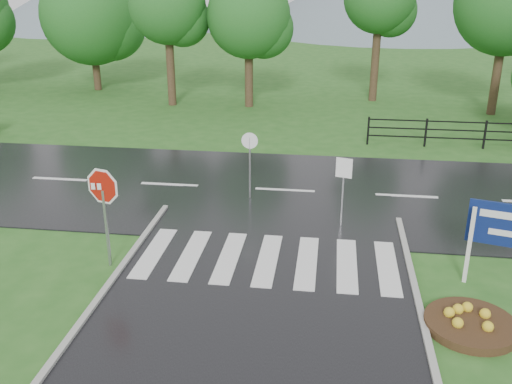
# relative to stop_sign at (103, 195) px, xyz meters

# --- Properties ---
(main_road) EXTENTS (90.00, 8.00, 0.04)m
(main_road) POSITION_rel_stop_sign_xyz_m (3.91, 5.73, -1.90)
(main_road) COLOR black
(main_road) RESTS_ON ground
(crosswalk) EXTENTS (6.50, 2.80, 0.02)m
(crosswalk) POSITION_rel_stop_sign_xyz_m (3.91, 0.73, -1.84)
(crosswalk) COLOR silver
(crosswalk) RESTS_ON ground
(fence_west) EXTENTS (9.58, 0.08, 1.20)m
(fence_west) POSITION_rel_stop_sign_xyz_m (11.66, 11.73, -1.18)
(fence_west) COLOR black
(fence_west) RESTS_ON ground
(hills) EXTENTS (102.00, 48.00, 48.00)m
(hills) POSITION_rel_stop_sign_xyz_m (7.40, 60.73, -17.44)
(hills) COLOR slate
(hills) RESTS_ON ground
(treeline) EXTENTS (83.20, 5.20, 10.00)m
(treeline) POSITION_rel_stop_sign_xyz_m (4.91, 19.73, -1.90)
(treeline) COLOR #1C5C1F
(treeline) RESTS_ON ground
(stop_sign) EXTENTS (1.17, 0.37, 2.74)m
(stop_sign) POSITION_rel_stop_sign_xyz_m (0.00, 0.00, 0.00)
(stop_sign) COLOR #939399
(stop_sign) RESTS_ON ground
(flower_bed) EXTENTS (1.89, 1.89, 0.38)m
(flower_bed) POSITION_rel_stop_sign_xyz_m (8.42, -1.61, -1.76)
(flower_bed) COLOR #332111
(flower_bed) RESTS_ON ground
(reg_sign_small) EXTENTS (0.45, 0.15, 2.10)m
(reg_sign_small) POSITION_rel_stop_sign_xyz_m (5.76, 3.10, -0.41)
(reg_sign_small) COLOR #939399
(reg_sign_small) RESTS_ON ground
(reg_sign_round) EXTENTS (0.52, 0.06, 2.24)m
(reg_sign_round) POSITION_rel_stop_sign_xyz_m (2.85, 4.87, -0.49)
(reg_sign_round) COLOR #939399
(reg_sign_round) RESTS_ON ground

